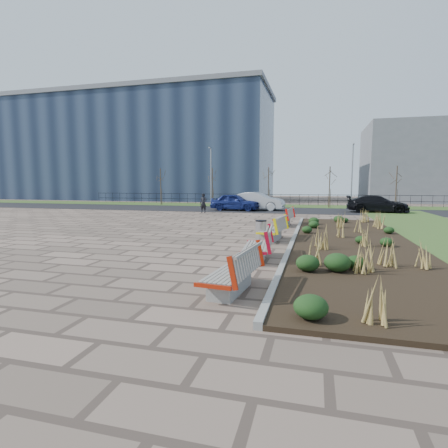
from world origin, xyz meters
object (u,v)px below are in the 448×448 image
(car_black, at_px, (377,204))
(lamp_east, at_px, (352,177))
(car_blue, at_px, (235,202))
(lamp_west, at_px, (211,177))
(bench_b, at_px, (256,244))
(bench_d, at_px, (283,217))
(pedestrian, at_px, (203,203))
(litter_bin, at_px, (261,231))
(bench_a, at_px, (230,270))
(bench_c, at_px, (272,229))
(car_silver, at_px, (257,201))

(car_black, relative_size, lamp_east, 0.80)
(car_blue, xyz_separation_m, lamp_west, (-3.87, 5.41, 2.28))
(bench_b, relative_size, lamp_west, 0.35)
(bench_d, xyz_separation_m, pedestrian, (-7.10, 7.11, 0.30))
(car_black, bearing_deg, litter_bin, 159.29)
(pedestrian, relative_size, lamp_east, 0.27)
(lamp_west, xyz_separation_m, lamp_east, (14.00, 0.00, 0.00))
(pedestrian, xyz_separation_m, lamp_west, (-1.90, 8.41, 2.24))
(lamp_west, relative_size, lamp_east, 1.00)
(bench_a, xyz_separation_m, bench_c, (0.00, 7.36, 0.00))
(bench_a, distance_m, pedestrian, 20.96)
(car_black, bearing_deg, bench_a, 166.56)
(car_silver, bearing_deg, car_black, -86.72)
(bench_c, bearing_deg, litter_bin, -131.25)
(car_silver, relative_size, lamp_west, 0.81)
(bench_c, xyz_separation_m, lamp_west, (-9.00, 20.78, 2.54))
(car_silver, bearing_deg, car_blue, 119.73)
(bench_d, height_order, car_silver, car_silver)
(bench_a, height_order, bench_c, same)
(litter_bin, height_order, car_silver, car_silver)
(bench_c, height_order, car_silver, car_silver)
(bench_b, height_order, litter_bin, bench_b)
(bench_c, distance_m, bench_d, 5.26)
(lamp_east, bearing_deg, bench_c, -103.53)
(litter_bin, xyz_separation_m, pedestrian, (-6.69, 12.73, 0.37))
(bench_c, distance_m, lamp_west, 22.79)
(bench_a, height_order, litter_bin, bench_a)
(bench_d, bearing_deg, bench_b, -83.92)
(bench_b, bearing_deg, pedestrian, 108.68)
(bench_c, bearing_deg, car_black, 74.59)
(pedestrian, bearing_deg, bench_d, -39.58)
(bench_a, xyz_separation_m, lamp_west, (-9.00, 28.14, 2.54))
(car_blue, bearing_deg, car_silver, -58.66)
(car_silver, height_order, lamp_east, lamp_east)
(bench_b, bearing_deg, litter_bin, 91.66)
(car_silver, bearing_deg, pedestrian, 139.30)
(bench_a, xyz_separation_m, bench_d, (0.00, 12.62, 0.00))
(bench_b, height_order, pedestrian, pedestrian)
(car_black, bearing_deg, lamp_west, 76.12)
(car_black, bearing_deg, pedestrian, 108.05)
(bench_d, xyz_separation_m, lamp_east, (5.00, 15.52, 2.54))
(bench_a, height_order, car_blue, car_blue)
(pedestrian, bearing_deg, lamp_west, 108.23)
(pedestrian, distance_m, car_black, 14.27)
(car_black, bearing_deg, car_silver, 92.17)
(litter_bin, bearing_deg, bench_a, -86.67)
(bench_d, height_order, car_black, car_black)
(litter_bin, distance_m, car_silver, 16.89)
(car_blue, xyz_separation_m, car_silver, (1.81, 0.89, 0.06))
(car_black, xyz_separation_m, lamp_west, (-15.64, 4.53, 2.32))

